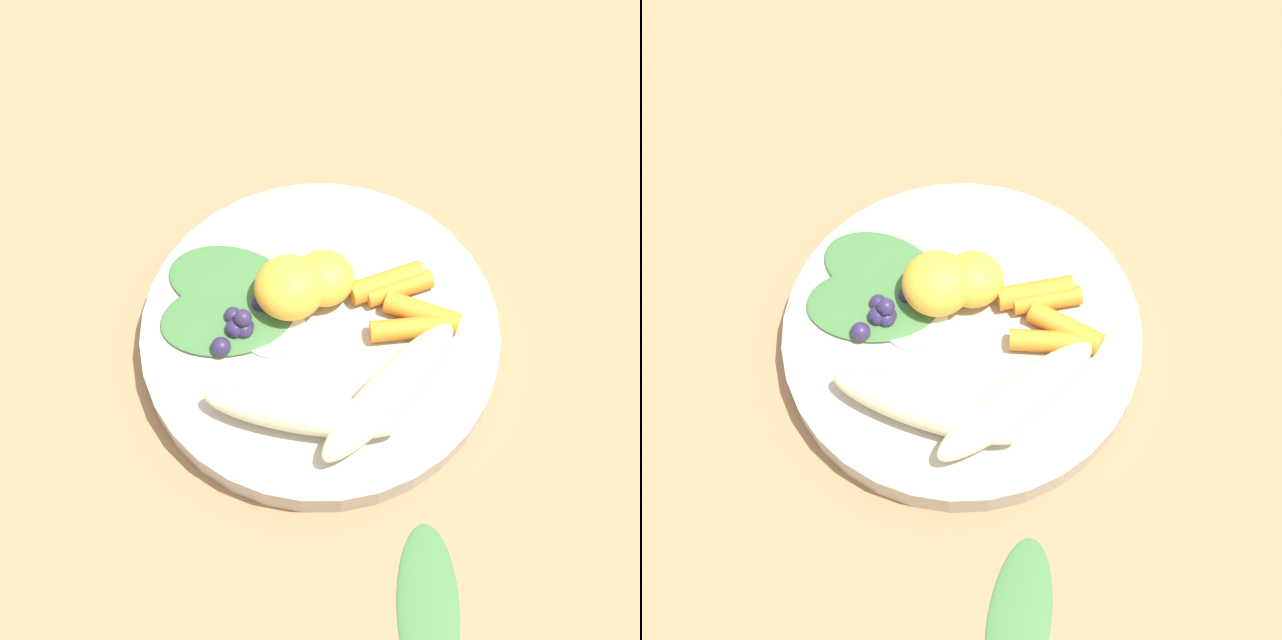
# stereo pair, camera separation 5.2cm
# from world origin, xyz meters

# --- Properties ---
(ground_plane) EXTENTS (2.40, 2.40, 0.00)m
(ground_plane) POSITION_xyz_m (0.00, 0.00, 0.00)
(ground_plane) COLOR #99704C
(bowl) EXTENTS (0.26, 0.26, 0.03)m
(bowl) POSITION_xyz_m (0.00, 0.00, 0.01)
(bowl) COLOR #B2AD9E
(bowl) RESTS_ON ground_plane
(banana_peeled_left) EXTENTS (0.13, 0.11, 0.03)m
(banana_peeled_left) POSITION_xyz_m (0.05, 0.05, 0.04)
(banana_peeled_left) COLOR beige
(banana_peeled_left) RESTS_ON bowl
(banana_peeled_right) EXTENTS (0.04, 0.14, 0.03)m
(banana_peeled_right) POSITION_xyz_m (0.07, -0.01, 0.04)
(banana_peeled_right) COLOR beige
(banana_peeled_right) RESTS_ON bowl
(orange_segment_near) EXTENTS (0.05, 0.05, 0.04)m
(orange_segment_near) POSITION_xyz_m (-0.02, -0.02, 0.05)
(orange_segment_near) COLOR #F4A833
(orange_segment_near) RESTS_ON bowl
(orange_segment_far) EXTENTS (0.05, 0.05, 0.03)m
(orange_segment_far) POSITION_xyz_m (-0.03, 0.00, 0.04)
(orange_segment_far) COLOR #F4A833
(orange_segment_far) RESTS_ON bowl
(carrot_front) EXTENTS (0.03, 0.06, 0.02)m
(carrot_front) POSITION_xyz_m (-0.00, 0.07, 0.03)
(carrot_front) COLOR orange
(carrot_front) RESTS_ON bowl
(carrot_mid_left) EXTENTS (0.03, 0.06, 0.02)m
(carrot_mid_left) POSITION_xyz_m (-0.01, 0.07, 0.03)
(carrot_mid_left) COLOR orange
(carrot_mid_left) RESTS_ON bowl
(carrot_mid_right) EXTENTS (0.04, 0.05, 0.01)m
(carrot_mid_right) POSITION_xyz_m (-0.03, 0.06, 0.03)
(carrot_mid_right) COLOR orange
(carrot_mid_right) RESTS_ON bowl
(carrot_rear) EXTENTS (0.04, 0.06, 0.02)m
(carrot_rear) POSITION_xyz_m (-0.04, 0.05, 0.03)
(carrot_rear) COLOR orange
(carrot_rear) RESTS_ON bowl
(blueberry_pile) EXTENTS (0.05, 0.04, 0.02)m
(blueberry_pile) POSITION_xyz_m (0.01, -0.06, 0.03)
(blueberry_pile) COLOR #2D234C
(blueberry_pile) RESTS_ON bowl
(coconut_shred_patch) EXTENTS (0.05, 0.05, 0.00)m
(coconut_shred_patch) POSITION_xyz_m (0.01, -0.03, 0.03)
(coconut_shred_patch) COLOR white
(coconut_shred_patch) RESTS_ON bowl
(kale_leaf_left) EXTENTS (0.07, 0.10, 0.00)m
(kale_leaf_left) POSITION_xyz_m (-0.03, -0.07, 0.03)
(kale_leaf_left) COLOR #3D7038
(kale_leaf_left) RESTS_ON bowl
(kale_leaf_right) EXTENTS (0.08, 0.11, 0.00)m
(kale_leaf_right) POSITION_xyz_m (0.00, -0.07, 0.03)
(kale_leaf_right) COLOR #3D7038
(kale_leaf_right) RESTS_ON bowl
(kale_leaf_stray) EXTENTS (0.11, 0.05, 0.01)m
(kale_leaf_stray) POSITION_xyz_m (0.19, 0.09, 0.00)
(kale_leaf_stray) COLOR #3D7038
(kale_leaf_stray) RESTS_ON ground_plane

